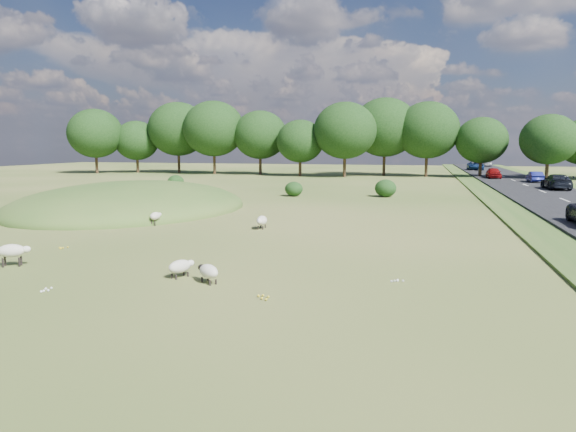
# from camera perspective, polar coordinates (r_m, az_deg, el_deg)

# --- Properties ---
(ground) EXTENTS (160.00, 160.00, 0.00)m
(ground) POSITION_cam_1_polar(r_m,az_deg,el_deg) (42.67, 2.74, 1.63)
(ground) COLOR #32541A
(ground) RESTS_ON ground
(mound) EXTENTS (16.00, 20.00, 4.00)m
(mound) POSITION_cam_1_polar(r_m,az_deg,el_deg) (39.62, -16.98, 0.81)
(mound) COLOR #33561E
(mound) RESTS_ON ground
(road) EXTENTS (8.00, 150.00, 0.25)m
(road) POSITION_cam_1_polar(r_m,az_deg,el_deg) (53.00, 26.83, 2.15)
(road) COLOR black
(road) RESTS_ON ground
(treeline) EXTENTS (96.28, 14.66, 11.70)m
(treeline) POSITION_cam_1_polar(r_m,az_deg,el_deg) (77.60, 7.37, 9.26)
(treeline) COLOR black
(treeline) RESTS_ON ground
(shrubs) EXTENTS (24.32, 6.68, 1.58)m
(shrubs) POSITION_cam_1_polar(r_m,az_deg,el_deg) (49.33, -0.05, 3.35)
(shrubs) COLOR black
(shrubs) RESTS_ON ground
(sheep_0) EXTENTS (0.50, 1.07, 0.78)m
(sheep_0) POSITION_cam_1_polar(r_m,az_deg,el_deg) (30.91, -14.50, -0.01)
(sheep_0) COLOR #BCB59C
(sheep_0) RESTS_ON ground
(sheep_1) EXTENTS (0.82, 1.14, 0.64)m
(sheep_1) POSITION_cam_1_polar(r_m,az_deg,el_deg) (18.63, -11.86, -5.49)
(sheep_1) COLOR #BCB59C
(sheep_1) RESTS_ON ground
(sheep_2) EXTENTS (1.10, 0.97, 0.65)m
(sheep_2) POSITION_cam_1_polar(r_m,az_deg,el_deg) (17.72, -8.86, -6.08)
(sheep_2) COLOR #BCB59C
(sheep_2) RESTS_ON ground
(sheep_3) EXTENTS (0.62, 1.29, 0.73)m
(sheep_3) POSITION_cam_1_polar(r_m,az_deg,el_deg) (28.68, -2.96, -0.52)
(sheep_3) COLOR #BCB59C
(sheep_3) RESTS_ON ground
(sheep_4) EXTENTS (1.25, 0.90, 0.87)m
(sheep_4) POSITION_cam_1_polar(r_m,az_deg,el_deg) (22.50, -28.29, -3.43)
(sheep_4) COLOR #BCB59C
(sheep_4) RESTS_ON ground
(car_0) EXTENTS (1.34, 3.84, 1.27)m
(car_0) POSITION_cam_1_polar(r_m,az_deg,el_deg) (68.10, 25.74, 3.95)
(car_0) COLOR navy
(car_0) RESTS_ON road
(car_1) EXTENTS (2.12, 5.21, 1.51)m
(car_1) POSITION_cam_1_polar(r_m,az_deg,el_deg) (58.14, 27.68, 3.40)
(car_1) COLOR black
(car_1) RESTS_ON road
(car_2) EXTENTS (1.67, 4.14, 1.41)m
(car_2) POSITION_cam_1_polar(r_m,az_deg,el_deg) (73.81, 21.88, 4.47)
(car_2) COLOR maroon
(car_2) RESTS_ON road
(car_3) EXTENTS (1.87, 4.61, 1.34)m
(car_3) POSITION_cam_1_polar(r_m,az_deg,el_deg) (114.26, 21.20, 5.51)
(car_3) COLOR #AFB3B7
(car_3) RESTS_ON road
(car_7) EXTENTS (2.54, 5.52, 1.53)m
(car_7) POSITION_cam_1_polar(r_m,az_deg,el_deg) (97.20, 20.11, 5.29)
(car_7) COLOR navy
(car_7) RESTS_ON road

